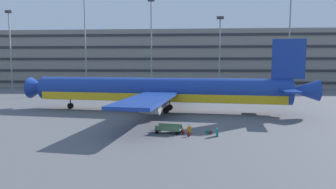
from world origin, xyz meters
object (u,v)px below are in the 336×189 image
object	(u,v)px
airliner	(161,91)
backpack_large	(211,132)
suitcase_small	(217,132)
backpack_black	(183,132)
baggage_cart	(169,129)
backpack_laid_flat	(189,134)
suitcase_purple	(189,130)
suitcase_red	(208,131)

from	to	relation	value
airliner	backpack_large	bearing A→B (deg)	-65.72
suitcase_small	backpack_black	bearing A→B (deg)	170.60
baggage_cart	backpack_large	bearing A→B (deg)	-3.45
airliner	backpack_laid_flat	distance (m)	15.38
airliner	suitcase_purple	xyz separation A→B (m)	(4.02, -13.24, -2.61)
airliner	suitcase_small	distance (m)	15.96
suitcase_small	baggage_cart	distance (m)	4.78
airliner	suitcase_small	world-z (taller)	airliner
airliner	suitcase_purple	size ratio (longest dim) A/B	46.83
backpack_black	backpack_large	xyz separation A→B (m)	(2.67, 0.25, -0.04)
backpack_laid_flat	backpack_large	bearing A→B (deg)	27.09
suitcase_purple	baggage_cart	distance (m)	2.06
backpack_laid_flat	backpack_black	bearing A→B (deg)	121.23
backpack_laid_flat	backpack_black	xyz separation A→B (m)	(-0.52, 0.85, 0.03)
airliner	suitcase_red	distance (m)	14.45
suitcase_small	backpack_large	bearing A→B (deg)	124.70
suitcase_red	suitcase_small	size ratio (longest dim) A/B	0.76
backpack_black	suitcase_small	bearing A→B (deg)	-9.40
suitcase_red	baggage_cart	bearing A→B (deg)	-174.63
suitcase_purple	suitcase_small	xyz separation A→B (m)	(2.61, -1.05, 0.03)
airliner	baggage_cart	bearing A→B (deg)	-81.57
suitcase_purple	suitcase_small	distance (m)	2.82
backpack_laid_flat	backpack_large	distance (m)	2.42
suitcase_red	suitcase_small	world-z (taller)	suitcase_small
backpack_black	baggage_cart	bearing A→B (deg)	161.27
suitcase_purple	suitcase_red	size ratio (longest dim) A/B	1.26
airliner	baggage_cart	xyz separation A→B (m)	(1.96, -13.26, -2.56)
backpack_large	suitcase_red	bearing A→B (deg)	108.31
backpack_large	baggage_cart	size ratio (longest dim) A/B	0.14
backpack_black	baggage_cart	distance (m)	1.55
suitcase_small	backpack_black	world-z (taller)	suitcase_small
backpack_laid_flat	baggage_cart	world-z (taller)	baggage_cart
suitcase_red	baggage_cart	world-z (taller)	baggage_cart
backpack_black	backpack_large	distance (m)	2.68
suitcase_red	suitcase_small	bearing A→B (deg)	-61.97
airliner	backpack_laid_flat	size ratio (longest dim) A/B	84.22
suitcase_purple	baggage_cart	xyz separation A→B (m)	(-2.05, -0.02, 0.05)
airliner	backpack_large	distance (m)	15.08
suitcase_purple	backpack_large	bearing A→B (deg)	-7.47
backpack_laid_flat	suitcase_red	bearing A→B (deg)	41.42
suitcase_purple	backpack_large	world-z (taller)	suitcase_purple
airliner	backpack_laid_flat	bearing A→B (deg)	-74.90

